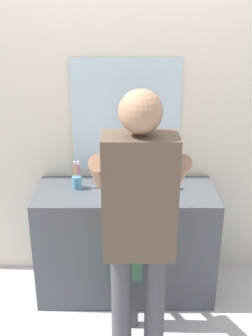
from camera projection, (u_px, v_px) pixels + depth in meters
ground_plane at (126, 314)px, 3.00m from camera, size 14.00×14.00×0.00m
back_wall at (126, 112)px, 3.07m from camera, size 4.40×0.10×2.70m
vanity_cabinet at (126, 242)px, 3.12m from camera, size 1.30×0.54×0.85m
sink_basin at (126, 185)px, 2.92m from camera, size 0.35×0.35×0.11m
faucet at (126, 170)px, 3.11m from camera, size 0.18×0.14×0.18m
toothbrush_cup at (77, 181)px, 2.98m from camera, size 0.07×0.07×0.21m
soap_bottle at (165, 180)px, 2.96m from camera, size 0.06×0.06×0.16m
child_toddler at (126, 259)px, 2.70m from camera, size 0.28×0.28×0.90m
adult_parent at (139, 214)px, 2.25m from camera, size 0.53×0.56×1.72m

